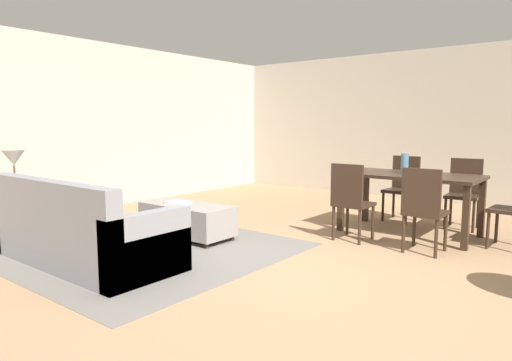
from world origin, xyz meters
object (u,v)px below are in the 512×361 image
Objects in this scene: dining_chair_far_left at (403,184)px; book_on_ottoman at (178,203)px; table_lamp at (14,160)px; dining_chair_near_left at (350,198)px; side_table at (17,205)px; dining_table at (410,182)px; dining_chair_far_right at (464,189)px; couch at (81,234)px; vase_centerpiece at (405,164)px; dining_chair_near_right at (423,206)px; ottoman_table at (187,218)px.

book_on_ottoman is at bearing -123.46° from dining_chair_far_left.
table_lamp reaches higher than dining_chair_near_left.
dining_chair_near_left is 2.07m from book_on_ottoman.
side_table is 0.34× the size of dining_table.
dining_chair_far_left is at bearing -177.98° from dining_chair_far_right.
dining_chair_far_left is 3.22m from book_on_ottoman.
table_lamp reaches higher than book_on_ottoman.
table_lamp reaches higher than side_table.
dining_table is 0.87m from dining_chair_far_left.
table_lamp reaches higher than dining_chair_far_left.
book_on_ottoman is (-0.03, 1.30, 0.14)m from couch.
dining_chair_near_left reaches higher than couch.
vase_centerpiece is (3.39, 3.22, -0.08)m from table_lamp.
couch is at bearing -122.61° from dining_chair_far_right.
dining_chair_near_right is (0.43, -0.80, -0.14)m from dining_table.
couch is at bearing -123.48° from dining_table.
table_lamp is 2.02× the size of book_on_ottoman.
table_lamp is at bearing -137.08° from dining_table.
vase_centerpiece reaches higher than ottoman_table.
dining_chair_far_left is (3.09, 4.00, 0.08)m from side_table.
dining_chair_near_right is 2.81m from book_on_ottoman.
dining_chair_far_right is at bearing 89.66° from dining_chair_near_right.
vase_centerpiece reaches higher than side_table.
book_on_ottoman is (1.32, 1.31, -0.54)m from table_lamp.
side_table reaches higher than book_on_ottoman.
dining_table is 0.90m from dining_chair_near_left.
table_lamp is 0.57× the size of dining_chair_near_right.
ottoman_table is 3.66m from dining_chair_far_right.
couch is at bearing 0.71° from table_lamp.
dining_chair_far_left reaches higher than ottoman_table.
dining_chair_near_right is at bearing -61.52° from dining_table.
dining_chair_near_right is (3.90, 2.43, 0.08)m from side_table.
side_table is 1.86m from book_on_ottoman.
table_lamp is at bearing -134.17° from dining_chair_far_right.
dining_chair_far_left is at bearing 88.56° from dining_chair_near_left.
dining_chair_near_left is at bearing -91.44° from dining_chair_far_left.
book_on_ottoman reaches higher than ottoman_table.
dining_chair_far_left is 3.68× the size of vase_centerpiece.
dining_chair_near_right is (0.85, -0.01, 0.00)m from dining_chair_near_left.
dining_chair_far_left is (0.04, 1.56, 0.00)m from dining_chair_near_left.
couch is 1.51m from table_lamp.
dining_table reaches higher than book_on_ottoman.
dining_chair_far_right is (3.91, 4.02, 0.08)m from side_table.
ottoman_table is at bearing 87.01° from couch.
couch is 3.98× the size of table_lamp.
couch is at bearing -136.62° from dining_chair_near_right.
vase_centerpiece is at bearing -174.47° from dining_table.
dining_chair_far_left is 1.00× the size of dining_chair_far_right.
dining_chair_far_left is 3.54× the size of book_on_ottoman.
couch is 8.37× the size of vase_centerpiece.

